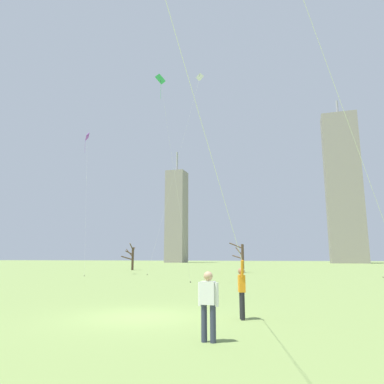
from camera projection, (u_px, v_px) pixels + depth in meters
The scene contains 11 objects.
ground_plane at pixel (140, 317), 11.83m from camera, with size 400.00×400.00×0.00m, color #7A934C.
kite_flyer_far_back_pink at pixel (211, 182), 9.12m from camera, with size 1.68×15.80×15.64m.
kite_flyer_midfield_right_yellow at pixel (374, 204), 11.65m from camera, with size 6.63×13.81×14.60m.
bystander_strolling_midfield at pixel (208, 302), 8.41m from camera, with size 0.51×0.22×1.62m.
distant_kite_high_overhead_green at pixel (163, 98), 28.53m from camera, with size 2.06×3.31×16.65m.
distant_kite_low_near_trees_white at pixel (195, 95), 44.12m from camera, with size 6.35×2.00×24.86m.
distant_kite_drifting_right_purple at pixel (87, 146), 42.32m from camera, with size 2.18×2.52×16.87m.
bare_tree_center at pixel (242, 257), 46.22m from camera, with size 1.92×0.98×3.91m.
bare_tree_far_right_edge at pixel (132, 257), 55.79m from camera, with size 1.58×3.42×4.19m.
skyline_wide_slab at pixel (343, 187), 124.06m from camera, with size 11.78×7.85×58.56m.
skyline_mid_tower_left at pixel (177, 216), 139.77m from camera, with size 7.33×7.41×44.23m.
Camera 1 is at (5.29, -11.34, 1.95)m, focal length 33.11 mm.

